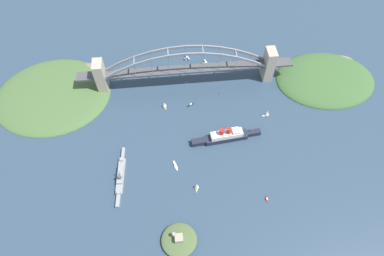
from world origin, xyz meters
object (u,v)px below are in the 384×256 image
small_boat_4 (267,199)px  small_boat_1 (267,113)px  harbor_arch_bridge (186,69)px  fort_island_mid_harbor (179,240)px  seaplane_taxiing_near_bridge (187,58)px  seaplane_second_in_formation (206,63)px  naval_cruiser (121,176)px  small_boat_0 (164,105)px  channel_marker_buoy (219,93)px  small_boat_2 (175,165)px  small_boat_3 (191,105)px  ocean_liner (226,136)px  small_boat_5 (197,186)px

small_boat_4 → small_boat_1: bearing=-102.7°
harbor_arch_bridge → fort_island_mid_harbor: 211.36m
seaplane_taxiing_near_bridge → seaplane_second_in_formation: 28.20m
naval_cruiser → small_boat_0: naval_cruiser is taller
small_boat_1 → seaplane_second_in_formation: bearing=-56.2°
small_boat_0 → channel_marker_buoy: 74.62m
small_boat_2 → channel_marker_buoy: 120.00m
small_boat_1 → small_boat_2: bearing=26.6°
small_boat_1 → small_boat_4: 112.29m
seaplane_second_in_formation → small_boat_3: 76.91m
seaplane_taxiing_near_bridge → ocean_liner: bearing=103.7°
fort_island_mid_harbor → naval_cruiser: bearing=-51.8°
seaplane_taxiing_near_bridge → channel_marker_buoy: seaplane_taxiing_near_bridge is taller
harbor_arch_bridge → seaplane_taxiing_near_bridge: size_ratio=28.09×
small_boat_3 → small_boat_4: bearing=117.0°
fort_island_mid_harbor → small_boat_4: fort_island_mid_harbor is taller
harbor_arch_bridge → small_boat_1: (-95.59, 64.85, -21.02)m
small_boat_0 → small_boat_4: bearing=126.9°
small_boat_0 → small_boat_1: bearing=168.2°
small_boat_4 → small_boat_5: size_ratio=0.79×
seaplane_taxiing_near_bridge → small_boat_4: 228.68m
seaplane_taxiing_near_bridge → small_boat_0: (36.33, 83.08, 2.34)m
small_boat_0 → small_boat_2: (-7.78, 86.01, -3.60)m
harbor_arch_bridge → small_boat_5: (2.24, 153.97, -21.35)m
naval_cruiser → small_boat_2: (-61.19, -9.08, -2.26)m
ocean_liner → seaplane_second_in_formation: (8.66, -126.93, -4.01)m
ocean_liner → small_boat_4: ocean_liner is taller
seaplane_second_in_formation → small_boat_5: bearing=80.0°
seaplane_second_in_formation → small_boat_0: (61.69, 70.75, 2.21)m
naval_cruiser → small_boat_0: 109.07m
naval_cruiser → small_boat_3: naval_cruiser is taller
small_boat_5 → fort_island_mid_harbor: bearing=66.9°
small_boat_5 → ocean_liner: bearing=-124.9°
seaplane_second_in_formation → small_boat_1: small_boat_1 is taller
ocean_liner → small_boat_0: bearing=-38.6°
seaplane_second_in_formation → small_boat_4: bearing=101.1°
ocean_liner → seaplane_second_in_formation: ocean_liner is taller
small_boat_2 → ocean_liner: bearing=-154.5°
harbor_arch_bridge → fort_island_mid_harbor: size_ratio=7.83×
ocean_liner → small_boat_2: (62.57, 29.83, -5.40)m
fort_island_mid_harbor → seaplane_taxiing_near_bridge: bearing=-96.9°
naval_cruiser → small_boat_2: 61.90m
small_boat_3 → small_boat_5: (4.42, 114.77, 3.63)m
naval_cruiser → fort_island_mid_harbor: (-59.03, 75.09, 0.48)m
naval_cruiser → channel_marker_buoy: 167.48m
small_boat_4 → channel_marker_buoy: 153.34m
small_boat_0 → small_boat_4: 170.07m
small_boat_1 → small_boat_4: (24.60, 109.50, -3.86)m
seaplane_taxiing_near_bridge → small_boat_0: size_ratio=1.03×
small_boat_4 → small_boat_5: (73.23, -20.38, 3.53)m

